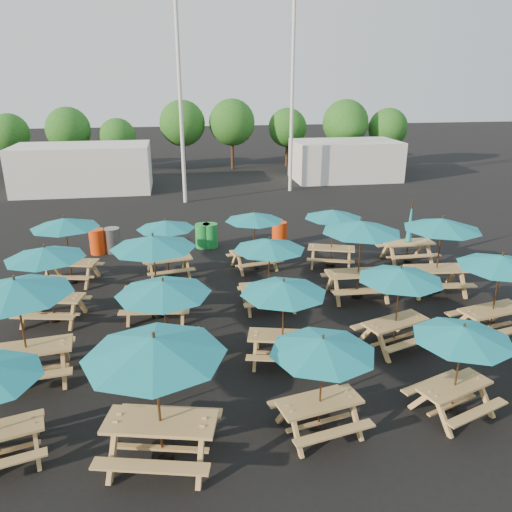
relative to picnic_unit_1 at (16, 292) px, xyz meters
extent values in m
plane|color=black|center=(6.07, 3.04, -2.22)|extent=(120.00, 120.00, 0.00)
cylinder|color=black|center=(0.13, -2.70, -2.18)|extent=(0.32, 0.32, 0.09)
cube|color=#AB834C|center=(0.00, 0.00, -1.40)|extent=(2.08, 1.03, 0.07)
cube|color=#AB834C|center=(0.10, -0.72, -1.72)|extent=(2.01, 0.53, 0.04)
cube|color=#AB834C|center=(-0.10, 0.72, -1.72)|extent=(2.01, 0.53, 0.04)
cylinder|color=black|center=(0.00, 0.00, -2.17)|extent=(0.40, 0.40, 0.11)
cylinder|color=brown|center=(0.00, 0.00, -0.95)|extent=(0.05, 0.05, 2.55)
cone|color=teal|center=(0.00, 0.00, 0.13)|extent=(2.77, 2.77, 0.35)
cube|color=#AB834C|center=(-0.10, 3.04, -1.49)|extent=(1.88, 1.04, 0.06)
cube|color=#AB834C|center=(-0.23, 2.40, -1.78)|extent=(1.79, 0.60, 0.04)
cube|color=#AB834C|center=(0.04, 3.67, -1.78)|extent=(1.79, 0.60, 0.04)
cylinder|color=black|center=(-0.10, 3.04, -2.17)|extent=(0.36, 0.36, 0.10)
cylinder|color=brown|center=(-0.10, 3.04, -1.09)|extent=(0.04, 0.04, 2.27)
cone|color=teal|center=(-0.10, 3.04, -0.13)|extent=(2.60, 2.60, 0.32)
cube|color=#AB834C|center=(-0.11, 5.92, -1.48)|extent=(1.92, 1.10, 0.06)
cube|color=#AB834C|center=(-0.26, 5.27, -1.77)|extent=(1.82, 0.66, 0.04)
cube|color=#AB834C|center=(0.04, 6.57, -1.77)|extent=(1.82, 0.66, 0.04)
cylinder|color=black|center=(-0.11, 5.92, -2.17)|extent=(0.36, 0.36, 0.10)
cylinder|color=brown|center=(-0.11, 5.92, -1.06)|extent=(0.04, 0.04, 2.31)
cone|color=teal|center=(-0.11, 5.92, -0.09)|extent=(2.69, 2.69, 0.32)
cube|color=#AB834C|center=(3.07, -3.12, -1.39)|extent=(2.14, 1.23, 0.07)
cube|color=#AB834C|center=(2.90, -3.84, -1.72)|extent=(2.02, 0.74, 0.04)
cube|color=#AB834C|center=(3.24, -2.40, -1.72)|extent=(2.02, 0.74, 0.04)
cylinder|color=black|center=(3.07, -3.12, -2.17)|extent=(0.40, 0.40, 0.11)
cylinder|color=brown|center=(3.07, -3.12, -0.93)|extent=(0.05, 0.05, 2.57)
cone|color=teal|center=(3.07, -3.12, 0.15)|extent=(3.00, 3.00, 0.36)
cube|color=#AB834C|center=(3.17, 0.01, -1.48)|extent=(1.91, 1.06, 0.06)
cube|color=#AB834C|center=(3.31, -0.64, -1.77)|extent=(1.81, 0.62, 0.04)
cube|color=#AB834C|center=(3.03, 0.65, -1.77)|extent=(1.81, 0.62, 0.04)
cylinder|color=black|center=(3.17, 0.01, -2.17)|extent=(0.36, 0.36, 0.10)
cylinder|color=brown|center=(3.17, 0.01, -1.07)|extent=(0.04, 0.04, 2.30)
cone|color=teal|center=(3.17, 0.01, -0.10)|extent=(2.65, 2.65, 0.32)
cube|color=#AB834C|center=(2.86, 2.84, -1.42)|extent=(2.03, 0.98, 0.07)
cube|color=#AB834C|center=(2.78, 2.13, -1.73)|extent=(1.98, 0.49, 0.04)
cube|color=#AB834C|center=(2.95, 3.55, -1.73)|extent=(1.98, 0.49, 0.04)
cylinder|color=black|center=(2.86, 2.84, -2.17)|extent=(0.39, 0.39, 0.11)
cylinder|color=brown|center=(2.86, 2.84, -0.97)|extent=(0.05, 0.05, 2.51)
cone|color=teal|center=(2.86, 2.84, 0.09)|extent=(2.68, 2.68, 0.35)
cube|color=#AB834C|center=(3.17, 5.93, -1.55)|extent=(1.71, 0.91, 0.05)
cube|color=#AB834C|center=(3.28, 5.34, -1.81)|extent=(1.64, 0.51, 0.04)
cube|color=#AB834C|center=(3.07, 6.52, -1.81)|extent=(1.64, 0.51, 0.04)
cylinder|color=black|center=(3.17, 5.93, -2.18)|extent=(0.33, 0.33, 0.09)
cylinder|color=brown|center=(3.17, 5.93, -1.18)|extent=(0.04, 0.04, 2.08)
cone|color=teal|center=(3.17, 5.93, -0.30)|extent=(2.34, 2.34, 0.29)
cube|color=#AB834C|center=(6.13, -2.83, -1.54)|extent=(1.75, 0.97, 0.06)
cube|color=#AB834C|center=(6.25, -3.42, -1.81)|extent=(1.67, 0.57, 0.04)
cube|color=#AB834C|center=(6.00, -2.24, -1.81)|extent=(1.67, 0.57, 0.04)
cylinder|color=black|center=(6.13, -2.83, -2.18)|extent=(0.33, 0.33, 0.09)
cylinder|color=brown|center=(6.13, -2.83, -1.16)|extent=(0.04, 0.04, 2.11)
cone|color=teal|center=(6.13, -2.83, -0.27)|extent=(2.43, 2.43, 0.29)
cube|color=#AB834C|center=(5.96, -0.14, -1.53)|extent=(1.80, 1.04, 0.06)
cube|color=#AB834C|center=(5.82, -0.74, -1.80)|extent=(1.70, 0.63, 0.04)
cube|color=#AB834C|center=(6.11, 0.46, -1.80)|extent=(1.70, 0.63, 0.04)
cylinder|color=black|center=(5.96, -0.14, -2.17)|extent=(0.34, 0.34, 0.09)
cylinder|color=brown|center=(5.96, -0.14, -1.14)|extent=(0.04, 0.04, 2.16)
cone|color=teal|center=(5.96, -0.14, -0.23)|extent=(2.53, 2.53, 0.30)
cube|color=#AB834C|center=(6.19, 2.89, -1.51)|extent=(1.74, 0.70, 0.06)
cube|color=#AB834C|center=(6.20, 2.25, -1.79)|extent=(1.74, 0.26, 0.04)
cube|color=#AB834C|center=(6.18, 3.52, -1.79)|extent=(1.74, 0.26, 0.04)
cylinder|color=black|center=(6.19, 2.89, -2.17)|extent=(0.35, 0.35, 0.10)
cylinder|color=brown|center=(6.19, 2.89, -1.11)|extent=(0.04, 0.04, 2.22)
cone|color=teal|center=(6.19, 2.89, -0.18)|extent=(2.17, 2.17, 0.31)
cube|color=#AB834C|center=(6.27, 6.20, -1.53)|extent=(1.79, 1.01, 0.06)
cube|color=#AB834C|center=(6.41, 5.60, -1.80)|extent=(1.70, 0.60, 0.04)
cube|color=#AB834C|center=(6.13, 6.81, -1.80)|extent=(1.70, 0.60, 0.04)
cylinder|color=black|center=(6.27, 6.20, -2.17)|extent=(0.34, 0.34, 0.09)
cylinder|color=brown|center=(6.27, 6.20, -1.14)|extent=(0.04, 0.04, 2.16)
cone|color=teal|center=(6.27, 6.20, -0.23)|extent=(2.50, 2.50, 0.30)
cube|color=#AB834C|center=(9.04, -2.73, -1.56)|extent=(1.73, 1.14, 0.05)
cube|color=#AB834C|center=(9.24, -3.28, -1.82)|extent=(1.59, 0.76, 0.04)
cube|color=#AB834C|center=(8.84, -2.17, -1.82)|extent=(1.59, 0.76, 0.04)
cylinder|color=black|center=(9.04, -2.73, -2.18)|extent=(0.32, 0.32, 0.09)
cylinder|color=brown|center=(9.04, -2.73, -1.19)|extent=(0.04, 0.04, 2.06)
cone|color=teal|center=(9.04, -2.73, -0.32)|extent=(2.55, 2.55, 0.29)
cube|color=#AB834C|center=(8.99, 0.09, -1.51)|extent=(1.86, 1.20, 0.06)
cube|color=#AB834C|center=(9.20, -0.52, -1.79)|extent=(1.72, 0.79, 0.04)
cube|color=#AB834C|center=(8.79, 0.69, -1.79)|extent=(1.72, 0.79, 0.04)
cylinder|color=black|center=(8.99, 0.09, -2.17)|extent=(0.35, 0.35, 0.10)
cylinder|color=brown|center=(8.99, 0.09, -1.11)|extent=(0.04, 0.04, 2.21)
cone|color=teal|center=(8.99, 0.09, -0.18)|extent=(2.72, 2.72, 0.31)
cube|color=#AB834C|center=(9.13, 3.22, -1.40)|extent=(2.02, 0.84, 0.07)
cube|color=#AB834C|center=(9.11, 2.49, -1.72)|extent=(2.00, 0.34, 0.04)
cube|color=#AB834C|center=(9.15, 3.96, -1.72)|extent=(2.00, 0.34, 0.04)
cylinder|color=black|center=(9.13, 3.22, -2.17)|extent=(0.40, 0.40, 0.11)
cylinder|color=brown|center=(9.13, 3.22, -0.95)|extent=(0.05, 0.05, 2.55)
cone|color=teal|center=(9.13, 3.22, 0.13)|extent=(2.55, 2.55, 0.36)
cube|color=#AB834C|center=(9.14, 6.06, -1.52)|extent=(1.82, 1.17, 0.06)
cube|color=#AB834C|center=(8.94, 5.47, -1.80)|extent=(1.69, 0.77, 0.04)
cube|color=#AB834C|center=(9.34, 6.65, -1.80)|extent=(1.69, 0.77, 0.04)
cylinder|color=black|center=(9.14, 6.06, -2.17)|extent=(0.34, 0.34, 0.09)
cylinder|color=brown|center=(9.14, 6.06, -1.13)|extent=(0.04, 0.04, 2.18)
cone|color=teal|center=(9.14, 6.06, -0.22)|extent=(2.67, 2.67, 0.30)
cube|color=#AB834C|center=(11.85, 0.26, -1.47)|extent=(1.93, 1.07, 0.06)
cube|color=#AB834C|center=(11.99, -0.39, -1.77)|extent=(1.83, 0.62, 0.04)
cube|color=#AB834C|center=(11.71, 0.91, -1.77)|extent=(1.83, 0.62, 0.04)
cylinder|color=black|center=(11.85, 0.26, -2.17)|extent=(0.36, 0.36, 0.10)
cylinder|color=brown|center=(11.85, 0.26, -1.06)|extent=(0.04, 0.04, 2.32)
cone|color=teal|center=(11.85, 0.26, -0.08)|extent=(2.67, 2.67, 0.32)
cube|color=#AB834C|center=(11.79, 3.21, -1.41)|extent=(2.02, 0.92, 0.07)
cube|color=#AB834C|center=(11.73, 2.49, -1.73)|extent=(1.98, 0.43, 0.04)
cube|color=#AB834C|center=(11.85, 3.93, -1.73)|extent=(1.98, 0.43, 0.04)
cylinder|color=black|center=(11.79, 3.21, -2.17)|extent=(0.39, 0.39, 0.11)
cylinder|color=brown|center=(11.79, 3.21, -0.96)|extent=(0.05, 0.05, 2.52)
cone|color=teal|center=(11.79, 3.21, 0.10)|extent=(2.63, 2.63, 0.35)
cube|color=#AB834C|center=(12.12, 5.99, -1.44)|extent=(1.90, 0.77, 0.06)
cube|color=#AB834C|center=(12.13, 5.30, -1.75)|extent=(1.89, 0.29, 0.04)
cube|color=#AB834C|center=(12.11, 6.68, -1.75)|extent=(1.89, 0.29, 0.04)
cylinder|color=black|center=(12.12, 5.99, -2.17)|extent=(0.38, 0.38, 0.10)
cylinder|color=brown|center=(12.12, 5.99, -1.01)|extent=(0.05, 0.05, 2.41)
cone|color=teal|center=(12.12, 5.99, -0.59)|extent=(0.23, 0.23, 1.57)
cylinder|color=#E33C0D|center=(0.39, 8.89, -1.72)|extent=(0.62, 0.62, 1.00)
cylinder|color=gray|center=(0.96, 8.94, -1.72)|extent=(0.62, 0.62, 1.00)
cylinder|color=#1A8F39|center=(4.57, 8.97, -1.72)|extent=(0.62, 0.62, 1.00)
cylinder|color=#1A8F39|center=(4.87, 8.95, -1.72)|extent=(0.62, 0.62, 1.00)
cylinder|color=#E33C0D|center=(7.74, 8.74, -1.72)|extent=(0.62, 0.62, 1.00)
cylinder|color=silver|center=(4.07, 17.04, 3.78)|extent=(0.20, 0.20, 12.00)
cylinder|color=silver|center=(10.57, 19.04, 3.78)|extent=(0.20, 0.20, 12.00)
cube|color=silver|center=(-1.93, 21.04, -0.82)|extent=(8.00, 4.00, 2.80)
cube|color=silver|center=(15.07, 22.04, -0.92)|extent=(7.00, 4.00, 2.60)
cylinder|color=#382314|center=(-8.01, 28.29, -1.26)|extent=(0.24, 0.24, 1.92)
sphere|color=#1E5919|center=(-8.01, 28.29, 0.62)|extent=(2.80, 2.80, 2.80)
cylinder|color=#382314|center=(-3.68, 26.94, -1.15)|extent=(0.24, 0.24, 2.14)
sphere|color=#1E5919|center=(-3.68, 26.94, 0.94)|extent=(3.11, 3.11, 3.11)
cylinder|color=#382314|center=(-0.32, 26.69, -1.33)|extent=(0.24, 0.24, 1.78)
sphere|color=#1E5919|center=(-0.32, 26.69, 0.41)|extent=(2.59, 2.59, 2.59)
cylinder|color=#382314|center=(4.31, 27.76, -1.07)|extent=(0.24, 0.24, 2.31)
sphere|color=#1E5919|center=(4.31, 27.76, 1.19)|extent=(3.36, 3.36, 3.36)
cylinder|color=#382314|center=(7.96, 27.30, -1.05)|extent=(0.24, 0.24, 2.35)
sphere|color=#1E5919|center=(7.96, 27.30, 1.24)|extent=(3.41, 3.41, 3.41)
cylinder|color=#382314|center=(12.29, 27.72, -1.21)|extent=(0.24, 0.24, 2.02)
sphere|color=#1E5919|center=(12.29, 27.72, 0.76)|extent=(2.94, 2.94, 2.94)
cylinder|color=#382314|center=(16.30, 25.94, -1.06)|extent=(0.24, 0.24, 2.32)
sphere|color=#1E5919|center=(16.30, 25.94, 1.21)|extent=(3.38, 3.38, 3.38)
cylinder|color=#382314|center=(19.69, 25.96, -1.21)|extent=(0.24, 0.24, 2.03)
sphere|color=#1E5919|center=(19.69, 25.96, 0.78)|extent=(2.95, 2.95, 2.95)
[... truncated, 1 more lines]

